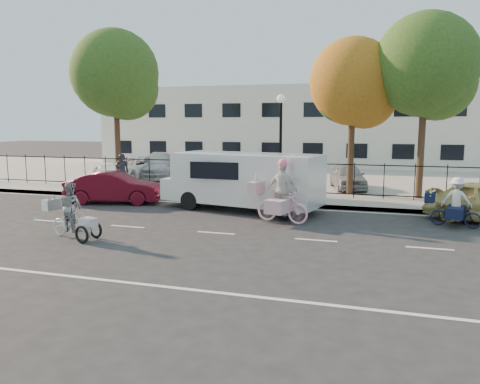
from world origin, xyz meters
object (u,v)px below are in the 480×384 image
(pedestrian, at_px, (122,172))
(lot_car_d, at_px, (348,177))
(lamppost, at_px, (281,127))
(lot_car_b, at_px, (129,168))
(unicorn_bike, at_px, (281,199))
(white_van, at_px, (244,179))
(zebra_trike, at_px, (71,216))
(red_sedan, at_px, (115,188))
(bull_bike, at_px, (455,207))
(lot_car_c, at_px, (219,169))
(lot_car_a, at_px, (159,166))

(pedestrian, xyz_separation_m, lot_car_d, (10.20, 3.42, -0.27))
(lamppost, height_order, lot_car_b, lamppost)
(unicorn_bike, bearing_deg, white_van, 60.19)
(zebra_trike, bearing_deg, lot_car_d, -17.37)
(pedestrian, bearing_deg, red_sedan, 84.50)
(bull_bike, xyz_separation_m, lot_car_c, (-10.74, 7.78, 0.20))
(red_sedan, bearing_deg, zebra_trike, -174.01)
(lot_car_a, height_order, lot_car_d, lot_car_a)
(lot_car_a, bearing_deg, lot_car_b, -137.24)
(red_sedan, relative_size, lot_car_d, 1.13)
(lamppost, relative_size, bull_bike, 2.46)
(bull_bike, distance_m, lot_car_b, 16.95)
(bull_bike, height_order, pedestrian, pedestrian)
(pedestrian, distance_m, lot_car_a, 4.87)
(unicorn_bike, xyz_separation_m, lot_car_d, (1.59, 7.85, -0.05))
(lamppost, bearing_deg, pedestrian, -177.55)
(lamppost, relative_size, white_van, 0.68)
(pedestrian, relative_size, lot_car_d, 0.50)
(white_van, xyz_separation_m, lot_car_b, (-8.35, 5.93, -0.37))
(lamppost, xyz_separation_m, pedestrian, (-7.55, -0.32, -2.10))
(lot_car_b, height_order, lot_car_d, lot_car_b)
(lamppost, relative_size, lot_car_a, 0.90)
(lot_car_b, xyz_separation_m, lot_car_c, (4.85, 1.12, 0.02))
(zebra_trike, bearing_deg, pedestrian, 35.06)
(white_van, xyz_separation_m, pedestrian, (-6.80, 2.68, -0.18))
(unicorn_bike, height_order, white_van, white_van)
(red_sedan, bearing_deg, lot_car_d, -69.98)
(zebra_trike, bearing_deg, unicorn_bike, -41.08)
(zebra_trike, distance_m, unicorn_bike, 6.54)
(lamppost, bearing_deg, lot_car_a, 150.81)
(zebra_trike, bearing_deg, lot_car_a, 29.58)
(pedestrian, height_order, lot_car_d, pedestrian)
(zebra_trike, height_order, pedestrian, pedestrian)
(red_sedan, bearing_deg, lot_car_c, -30.46)
(lot_car_c, bearing_deg, zebra_trike, -99.84)
(zebra_trike, xyz_separation_m, lot_car_d, (6.90, 11.66, 0.11))
(lot_car_b, bearing_deg, pedestrian, -62.91)
(white_van, distance_m, lot_car_a, 10.51)
(zebra_trike, xyz_separation_m, lot_car_b, (-4.85, 11.49, 0.19))
(red_sedan, distance_m, pedestrian, 2.97)
(lamppost, xyz_separation_m, lot_car_a, (-8.09, 4.52, -2.27))
(pedestrian, bearing_deg, white_van, 128.04)
(zebra_trike, xyz_separation_m, red_sedan, (-2.05, 5.56, 0.01))
(white_van, relative_size, lot_car_a, 1.33)
(unicorn_bike, height_order, pedestrian, unicorn_bike)
(pedestrian, relative_size, lot_car_a, 0.36)
(white_van, bearing_deg, pedestrian, 169.48)
(lamppost, height_order, bull_bike, lamppost)
(bull_bike, xyz_separation_m, lot_car_b, (-15.59, 6.65, 0.18))
(lot_car_a, bearing_deg, zebra_trike, -88.48)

